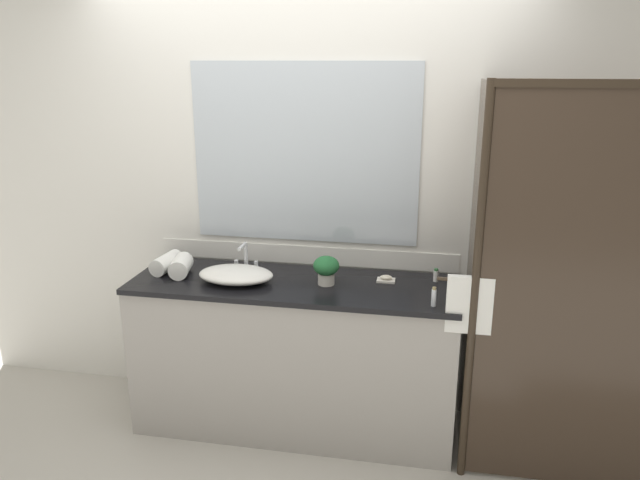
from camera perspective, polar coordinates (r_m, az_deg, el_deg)
ground_plane at (r=3.75m, az=-2.36°, el=-16.97°), size 8.00×8.00×0.00m
wall_back_with_mirror at (r=3.54m, az=-1.35°, el=4.13°), size 4.40×0.06×2.60m
vanity_cabinet at (r=3.53m, az=-2.41°, el=-10.78°), size 1.80×0.58×0.90m
shower_enclosure at (r=3.08m, az=20.42°, el=-4.33°), size 1.20×0.59×2.00m
sink_basin at (r=3.36m, az=-7.95°, el=-3.25°), size 0.42×0.28×0.08m
faucet at (r=3.51m, az=-7.04°, el=-2.02°), size 0.17×0.14×0.17m
potted_plant at (r=3.26m, az=0.58°, el=-2.71°), size 0.14×0.14×0.16m
soap_dish at (r=3.35m, az=6.26°, el=-3.68°), size 0.10×0.07×0.04m
amenity_bottle_shampoo at (r=3.39m, az=10.89°, el=-3.30°), size 0.03×0.03×0.07m
amenity_bottle_body_wash at (r=3.05m, az=10.70°, el=-5.31°), size 0.02×0.02×0.10m
rolled_towel_near_edge at (r=3.59m, az=-14.30°, el=-2.11°), size 0.12×0.23×0.10m
rolled_towel_middle at (r=3.51m, az=-12.99°, el=-2.41°), size 0.15×0.21×0.11m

